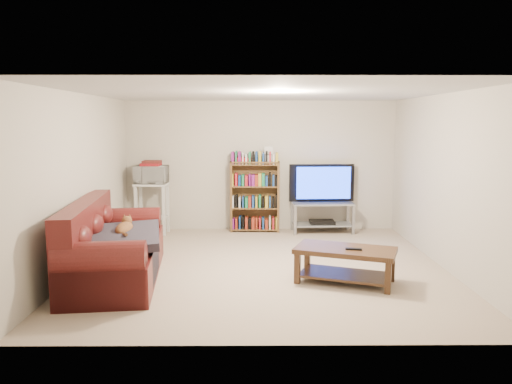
{
  "coord_description": "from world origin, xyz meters",
  "views": [
    {
      "loc": [
        -0.15,
        -6.78,
        2.01
      ],
      "look_at": [
        -0.1,
        0.4,
        1.0
      ],
      "focal_mm": 35.0,
      "sensor_mm": 36.0,
      "label": 1
    }
  ],
  "objects_px": {
    "tv_stand": "(322,212)",
    "bookshelf": "(255,195)",
    "sofa": "(109,252)",
    "coffee_table": "(345,258)"
  },
  "relations": [
    {
      "from": "coffee_table",
      "to": "bookshelf",
      "type": "xyz_separation_m",
      "value": [
        -1.12,
        3.01,
        0.36
      ]
    },
    {
      "from": "sofa",
      "to": "coffee_table",
      "type": "bearing_deg",
      "value": -9.69
    },
    {
      "from": "bookshelf",
      "to": "coffee_table",
      "type": "bearing_deg",
      "value": -67.37
    },
    {
      "from": "coffee_table",
      "to": "tv_stand",
      "type": "xyz_separation_m",
      "value": [
        0.11,
        2.9,
        0.06
      ]
    },
    {
      "from": "tv_stand",
      "to": "bookshelf",
      "type": "xyz_separation_m",
      "value": [
        -1.23,
        0.11,
        0.3
      ]
    },
    {
      "from": "coffee_table",
      "to": "bookshelf",
      "type": "distance_m",
      "value": 3.23
    },
    {
      "from": "tv_stand",
      "to": "bookshelf",
      "type": "distance_m",
      "value": 1.27
    },
    {
      "from": "coffee_table",
      "to": "bookshelf",
      "type": "relative_size",
      "value": 1.05
    },
    {
      "from": "sofa",
      "to": "bookshelf",
      "type": "bearing_deg",
      "value": 49.94
    },
    {
      "from": "tv_stand",
      "to": "bookshelf",
      "type": "height_order",
      "value": "bookshelf"
    }
  ]
}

